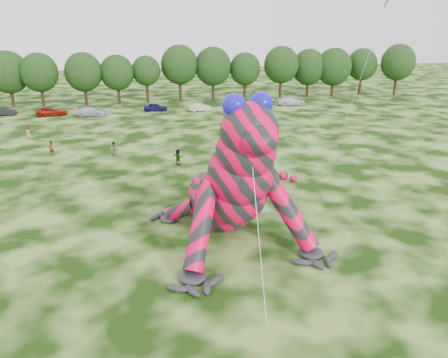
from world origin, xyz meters
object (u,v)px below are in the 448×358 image
object	(u,v)px
car_4	(155,107)
car_5	(200,107)
tree_10	(180,73)
car_6	(247,104)
tree_16	(361,71)
tree_5	(9,79)
spectator_0	(51,149)
tree_7	(84,79)
tree_15	(333,72)
car_2	(52,111)
tree_6	(40,80)
car_7	(291,101)
spectator_5	(178,157)
tree_11	(213,74)
tree_9	(147,79)
tree_12	(245,76)
spectator_2	(235,132)
spectator_3	(236,125)
inflatable_gecko	(218,156)
spectator_1	(114,149)
spectator_4	(28,132)
tree_8	(118,80)
tree_14	(308,73)
car_3	(91,112)
tree_17	(397,70)
tree_13	(281,73)
flying_kite	(382,16)
car_1	(3,111)

from	to	relation	value
car_4	car_5	size ratio (longest dim) A/B	1.03
tree_10	car_6	size ratio (longest dim) A/B	2.07
tree_16	car_6	distance (m)	29.37
tree_5	spectator_0	size ratio (longest dim) A/B	5.28
tree_7	car_5	bearing A→B (deg)	-25.71
tree_15	car_2	xyz separation A→B (m)	(-53.18, -9.60, -4.13)
tree_16	tree_6	bearing A→B (deg)	-177.56
car_7	spectator_5	world-z (taller)	spectator_5
tree_5	tree_11	bearing A→B (deg)	-0.37
tree_9	car_7	xyz separation A→B (m)	(25.70, -7.84, -3.59)
spectator_5	tree_9	bearing A→B (deg)	-40.75
car_4	spectator_0	size ratio (longest dim) A/B	2.16
tree_12	spectator_5	size ratio (longest dim) A/B	5.22
tree_16	spectator_2	bearing A→B (deg)	-137.49
spectator_3	tree_7	bearing A→B (deg)	169.52
tree_7	inflatable_gecko	bearing A→B (deg)	-74.55
tree_10	spectator_0	xyz separation A→B (m)	(-18.24, -34.38, -4.32)
spectator_5	spectator_1	world-z (taller)	spectator_5
car_5	tree_6	bearing A→B (deg)	71.46
car_4	car_6	size ratio (longest dim) A/B	0.79
tree_9	spectator_0	bearing A→B (deg)	-109.77
tree_9	spectator_0	world-z (taller)	tree_9
car_4	car_6	xyz separation A→B (m)	(16.20, 0.12, 0.02)
spectator_4	tree_16	bearing A→B (deg)	73.48
tree_16	car_4	xyz separation A→B (m)	(-43.37, -10.55, -4.00)
tree_5	tree_8	world-z (taller)	tree_5
tree_6	tree_7	xyz separation A→B (m)	(7.48, 0.12, -0.01)
tree_7	tree_10	bearing A→B (deg)	5.80
tree_8	tree_14	distance (m)	37.72
spectator_0	spectator_1	xyz separation A→B (m)	(7.07, -1.41, -0.07)
car_7	spectator_1	size ratio (longest dim) A/B	3.01
tree_12	spectator_4	world-z (taller)	tree_12
car_3	tree_15	bearing A→B (deg)	-66.53
tree_11	tree_17	size ratio (longest dim) A/B	0.98
tree_13	spectator_0	distance (m)	50.44
tree_12	tree_5	bearing A→B (deg)	179.07
tree_13	car_4	world-z (taller)	tree_13
tree_10	spectator_3	distance (m)	27.06
car_2	tree_17	bearing A→B (deg)	-87.37
flying_kite	car_1	bearing A→B (deg)	135.26
tree_10	tree_12	world-z (taller)	tree_10
tree_7	car_3	world-z (taller)	tree_7
tree_9	tree_16	xyz separation A→B (m)	(44.38, 2.03, 0.35)
spectator_5	car_3	bearing A→B (deg)	-21.52
tree_10	car_3	bearing A→B (deg)	-143.12
tree_5	spectator_3	xyz separation A→B (m)	(35.75, -26.04, -4.06)
car_2	spectator_5	world-z (taller)	spectator_5
spectator_2	spectator_5	xyz separation A→B (m)	(-8.46, -9.97, 0.08)
spectator_4	spectator_1	size ratio (longest dim) A/B	0.98
tree_8	tree_17	bearing A→B (deg)	-0.33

